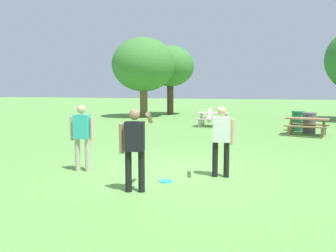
{
  "coord_description": "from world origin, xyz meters",
  "views": [
    {
      "loc": [
        2.06,
        -7.85,
        2.04
      ],
      "look_at": [
        -0.73,
        1.13,
        1.0
      ],
      "focal_mm": 36.29,
      "sensor_mm": 36.0,
      "label": 1
    }
  ],
  "objects_px": {
    "frisbee": "(166,181)",
    "person_bystander": "(135,144)",
    "person_catcher": "(221,136)",
    "picnic_table_far": "(213,116)",
    "trash_can_further_along": "(298,121)",
    "person_thrower": "(82,134)",
    "tree_tall_left": "(143,65)",
    "tree_broad_center": "(170,67)",
    "trash_can_beside_table": "(309,123)",
    "picnic_table_near": "(307,123)"
  },
  "relations": [
    {
      "from": "frisbee",
      "to": "person_bystander",
      "type": "bearing_deg",
      "value": -112.4
    },
    {
      "from": "person_catcher",
      "to": "picnic_table_far",
      "type": "bearing_deg",
      "value": 100.6
    },
    {
      "from": "person_catcher",
      "to": "trash_can_further_along",
      "type": "xyz_separation_m",
      "value": [
        2.26,
        9.72,
        -0.48
      ]
    },
    {
      "from": "person_thrower",
      "to": "picnic_table_far",
      "type": "xyz_separation_m",
      "value": [
        1.41,
        10.79,
        -0.38
      ]
    },
    {
      "from": "trash_can_further_along",
      "to": "tree_tall_left",
      "type": "distance_m",
      "value": 11.85
    },
    {
      "from": "frisbee",
      "to": "tree_tall_left",
      "type": "xyz_separation_m",
      "value": [
        -6.71,
        15.84,
        3.7
      ]
    },
    {
      "from": "person_catcher",
      "to": "person_thrower",
      "type": "bearing_deg",
      "value": -172.2
    },
    {
      "from": "frisbee",
      "to": "picnic_table_far",
      "type": "xyz_separation_m",
      "value": [
        -0.84,
        11.09,
        0.55
      ]
    },
    {
      "from": "person_bystander",
      "to": "trash_can_further_along",
      "type": "distance_m",
      "value": 11.95
    },
    {
      "from": "tree_broad_center",
      "to": "trash_can_beside_table",
      "type": "bearing_deg",
      "value": -43.9
    },
    {
      "from": "person_thrower",
      "to": "picnic_table_near",
      "type": "bearing_deg",
      "value": 55.51
    },
    {
      "from": "picnic_table_near",
      "to": "picnic_table_far",
      "type": "distance_m",
      "value": 5.0
    },
    {
      "from": "trash_can_beside_table",
      "to": "frisbee",
      "type": "bearing_deg",
      "value": -111.5
    },
    {
      "from": "person_thrower",
      "to": "trash_can_beside_table",
      "type": "height_order",
      "value": "person_thrower"
    },
    {
      "from": "frisbee",
      "to": "person_thrower",
      "type": "bearing_deg",
      "value": 172.48
    },
    {
      "from": "picnic_table_near",
      "to": "tree_broad_center",
      "type": "relative_size",
      "value": 0.37
    },
    {
      "from": "trash_can_further_along",
      "to": "tree_broad_center",
      "type": "xyz_separation_m",
      "value": [
        -8.92,
        8.16,
        3.26
      ]
    },
    {
      "from": "tree_tall_left",
      "to": "tree_broad_center",
      "type": "relative_size",
      "value": 1.05
    },
    {
      "from": "tree_broad_center",
      "to": "trash_can_further_along",
      "type": "bearing_deg",
      "value": -42.48
    },
    {
      "from": "person_bystander",
      "to": "picnic_table_far",
      "type": "height_order",
      "value": "person_bystander"
    },
    {
      "from": "person_bystander",
      "to": "tree_broad_center",
      "type": "xyz_separation_m",
      "value": [
        -5.2,
        19.51,
        2.79
      ]
    },
    {
      "from": "person_catcher",
      "to": "picnic_table_near",
      "type": "xyz_separation_m",
      "value": [
        2.55,
        8.11,
        -0.4
      ]
    },
    {
      "from": "person_thrower",
      "to": "frisbee",
      "type": "distance_m",
      "value": 2.45
    },
    {
      "from": "person_thrower",
      "to": "tree_broad_center",
      "type": "relative_size",
      "value": 0.31
    },
    {
      "from": "person_catcher",
      "to": "trash_can_further_along",
      "type": "height_order",
      "value": "person_catcher"
    },
    {
      "from": "person_bystander",
      "to": "person_thrower",
      "type": "bearing_deg",
      "value": 148.32
    },
    {
      "from": "person_thrower",
      "to": "picnic_table_near",
      "type": "distance_m",
      "value": 10.41
    },
    {
      "from": "tree_tall_left",
      "to": "tree_broad_center",
      "type": "height_order",
      "value": "tree_tall_left"
    },
    {
      "from": "tree_tall_left",
      "to": "person_thrower",
      "type": "bearing_deg",
      "value": -74.01
    },
    {
      "from": "person_bystander",
      "to": "tree_broad_center",
      "type": "relative_size",
      "value": 0.31
    },
    {
      "from": "picnic_table_near",
      "to": "trash_can_beside_table",
      "type": "relative_size",
      "value": 2.06
    },
    {
      "from": "person_catcher",
      "to": "tree_broad_center",
      "type": "distance_m",
      "value": 19.28
    },
    {
      "from": "picnic_table_far",
      "to": "frisbee",
      "type": "bearing_deg",
      "value": -85.66
    },
    {
      "from": "trash_can_further_along",
      "to": "tree_broad_center",
      "type": "distance_m",
      "value": 12.52
    },
    {
      "from": "picnic_table_far",
      "to": "person_thrower",
      "type": "bearing_deg",
      "value": -97.44
    },
    {
      "from": "person_thrower",
      "to": "tree_broad_center",
      "type": "bearing_deg",
      "value": 100.23
    },
    {
      "from": "person_catcher",
      "to": "trash_can_further_along",
      "type": "bearing_deg",
      "value": 76.9
    },
    {
      "from": "frisbee",
      "to": "tree_broad_center",
      "type": "bearing_deg",
      "value": 106.61
    },
    {
      "from": "picnic_table_far",
      "to": "tree_tall_left",
      "type": "bearing_deg",
      "value": 140.94
    },
    {
      "from": "trash_can_beside_table",
      "to": "tree_broad_center",
      "type": "distance_m",
      "value": 13.39
    },
    {
      "from": "trash_can_beside_table",
      "to": "trash_can_further_along",
      "type": "xyz_separation_m",
      "value": [
        -0.44,
        0.84,
        0.0
      ]
    },
    {
      "from": "person_thrower",
      "to": "person_bystander",
      "type": "xyz_separation_m",
      "value": [
        1.89,
        -1.17,
        0.02
      ]
    },
    {
      "from": "trash_can_beside_table",
      "to": "tree_tall_left",
      "type": "relative_size",
      "value": 0.17
    },
    {
      "from": "picnic_table_far",
      "to": "tree_broad_center",
      "type": "height_order",
      "value": "tree_broad_center"
    },
    {
      "from": "person_catcher",
      "to": "frisbee",
      "type": "relative_size",
      "value": 5.63
    },
    {
      "from": "trash_can_further_along",
      "to": "picnic_table_near",
      "type": "bearing_deg",
      "value": -79.97
    },
    {
      "from": "person_bystander",
      "to": "trash_can_further_along",
      "type": "xyz_separation_m",
      "value": [
        3.71,
        11.34,
        -0.48
      ]
    },
    {
      "from": "person_catcher",
      "to": "frisbee",
      "type": "distance_m",
      "value": 1.63
    },
    {
      "from": "picnic_table_near",
      "to": "person_thrower",
      "type": "bearing_deg",
      "value": -124.49
    },
    {
      "from": "picnic_table_far",
      "to": "trash_can_further_along",
      "type": "relative_size",
      "value": 1.78
    }
  ]
}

